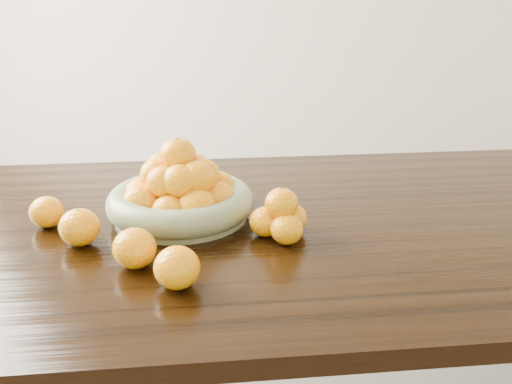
{
  "coord_description": "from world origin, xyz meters",
  "views": [
    {
      "loc": [
        -0.16,
        -1.19,
        1.27
      ],
      "look_at": [
        -0.03,
        -0.02,
        0.83
      ],
      "focal_mm": 40.0,
      "sensor_mm": 36.0,
      "label": 1
    }
  ],
  "objects": [
    {
      "name": "loose_orange_1",
      "position": [
        -0.29,
        -0.19,
        0.79
      ],
      "size": [
        0.08,
        0.08,
        0.08
      ],
      "primitive_type": "ellipsoid",
      "color": "orange",
      "rests_on": "dining_table"
    },
    {
      "name": "loose_orange_2",
      "position": [
        -0.2,
        -0.28,
        0.79
      ],
      "size": [
        0.08,
        0.08,
        0.08
      ],
      "primitive_type": "ellipsoid",
      "color": "orange",
      "rests_on": "dining_table"
    },
    {
      "name": "dining_table",
      "position": [
        0.0,
        0.0,
        0.66
      ],
      "size": [
        2.0,
        1.0,
        0.75
      ],
      "color": "black",
      "rests_on": "ground"
    },
    {
      "name": "orange_pyramid",
      "position": [
        0.01,
        -0.09,
        0.79
      ],
      "size": [
        0.13,
        0.13,
        0.11
      ],
      "rotation": [
        0.0,
        0.0,
        0.2
      ],
      "color": "orange",
      "rests_on": "dining_table"
    },
    {
      "name": "fruit_bowl",
      "position": [
        -0.2,
        0.05,
        0.81
      ],
      "size": [
        0.34,
        0.34,
        0.19
      ],
      "rotation": [
        0.0,
        0.0,
        0.28
      ],
      "color": "gray",
      "rests_on": "dining_table"
    },
    {
      "name": "loose_orange_3",
      "position": [
        -0.5,
        0.02,
        0.78
      ],
      "size": [
        0.08,
        0.08,
        0.07
      ],
      "primitive_type": "ellipsoid",
      "color": "orange",
      "rests_on": "dining_table"
    },
    {
      "name": "loose_orange_0",
      "position": [
        -0.41,
        -0.08,
        0.79
      ],
      "size": [
        0.08,
        0.08,
        0.08
      ],
      "primitive_type": "ellipsoid",
      "color": "orange",
      "rests_on": "dining_table"
    }
  ]
}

